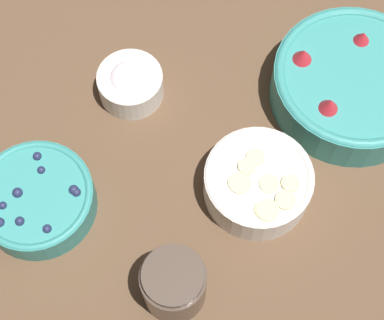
{
  "coord_description": "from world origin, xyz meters",
  "views": [
    {
      "loc": [
        0.24,
        0.29,
        0.85
      ],
      "look_at": [
        0.01,
        -0.0,
        0.04
      ],
      "focal_mm": 60.0,
      "sensor_mm": 36.0,
      "label": 1
    }
  ],
  "objects": [
    {
      "name": "ground_plane",
      "position": [
        0.0,
        0.0,
        0.0
      ],
      "size": [
        4.0,
        4.0,
        0.0
      ],
      "primitive_type": "plane",
      "color": "brown"
    },
    {
      "name": "bowl_strawberries",
      "position": [
        -0.25,
        0.04,
        0.04
      ],
      "size": [
        0.24,
        0.24,
        0.09
      ],
      "color": "teal",
      "rests_on": "ground_plane"
    },
    {
      "name": "bowl_blueberries",
      "position": [
        0.22,
        -0.09,
        0.03
      ],
      "size": [
        0.16,
        0.16,
        0.06
      ],
      "color": "teal",
      "rests_on": "ground_plane"
    },
    {
      "name": "bowl_bananas",
      "position": [
        -0.04,
        0.07,
        0.03
      ],
      "size": [
        0.15,
        0.15,
        0.06
      ],
      "color": "white",
      "rests_on": "ground_plane"
    },
    {
      "name": "bowl_cream",
      "position": [
        0.01,
        -0.17,
        0.03
      ],
      "size": [
        0.1,
        0.1,
        0.06
      ],
      "color": "white",
      "rests_on": "ground_plane"
    },
    {
      "name": "jar_chocolate",
      "position": [
        0.14,
        0.12,
        0.04
      ],
      "size": [
        0.08,
        0.08,
        0.09
      ],
      "color": "#4C3D33",
      "rests_on": "ground_plane"
    }
  ]
}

